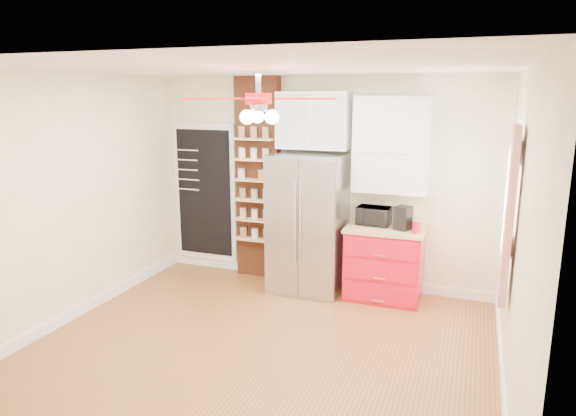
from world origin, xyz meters
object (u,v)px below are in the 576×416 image
(toaster_oven, at_px, (374,216))
(ceiling_fan, at_px, (259,99))
(red_cabinet, at_px, (384,263))
(fridge, at_px, (308,223))
(coffee_maker, at_px, (403,218))
(canister_left, at_px, (416,227))
(pantry_jar_oats, at_px, (241,174))

(toaster_oven, bearing_deg, ceiling_fan, -109.28)
(red_cabinet, xyz_separation_m, ceiling_fan, (-0.92, -1.68, 1.97))
(fridge, height_order, red_cabinet, fridge)
(red_cabinet, height_order, coffee_maker, coffee_maker)
(canister_left, bearing_deg, toaster_oven, 157.44)
(ceiling_fan, relative_size, coffee_maker, 5.00)
(toaster_oven, relative_size, coffee_maker, 1.43)
(ceiling_fan, height_order, toaster_oven, ceiling_fan)
(coffee_maker, height_order, canister_left, coffee_maker)
(canister_left, xyz_separation_m, pantry_jar_oats, (-2.31, 0.21, 0.46))
(red_cabinet, relative_size, ceiling_fan, 0.67)
(ceiling_fan, distance_m, pantry_jar_oats, 2.26)
(toaster_oven, height_order, canister_left, toaster_oven)
(fridge, relative_size, ceiling_fan, 1.25)
(ceiling_fan, distance_m, canister_left, 2.48)
(coffee_maker, bearing_deg, ceiling_fan, -104.70)
(ceiling_fan, height_order, pantry_jar_oats, ceiling_fan)
(fridge, bearing_deg, coffee_maker, 1.30)
(fridge, distance_m, red_cabinet, 1.06)
(fridge, distance_m, coffee_maker, 1.18)
(fridge, xyz_separation_m, ceiling_fan, (0.05, -1.63, 1.55))
(red_cabinet, xyz_separation_m, toaster_oven, (-0.17, 0.09, 0.56))
(red_cabinet, relative_size, toaster_oven, 2.34)
(fridge, height_order, canister_left, fridge)
(fridge, bearing_deg, pantry_jar_oats, 172.64)
(red_cabinet, height_order, pantry_jar_oats, pantry_jar_oats)
(toaster_oven, bearing_deg, canister_left, -18.73)
(fridge, height_order, coffee_maker, fridge)
(canister_left, distance_m, pantry_jar_oats, 2.37)
(fridge, distance_m, ceiling_fan, 2.25)
(fridge, xyz_separation_m, red_cabinet, (0.97, 0.05, -0.42))
(toaster_oven, bearing_deg, fridge, -166.61)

